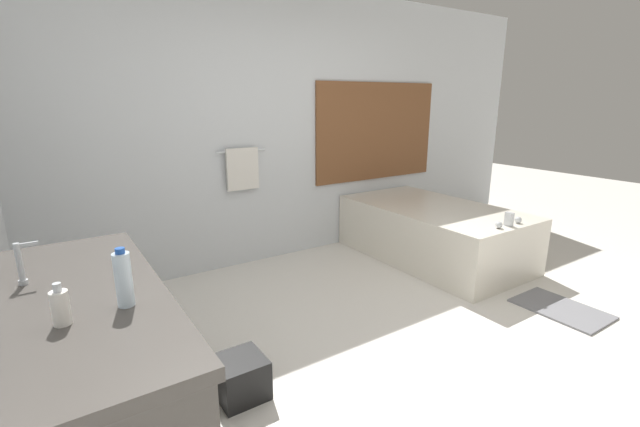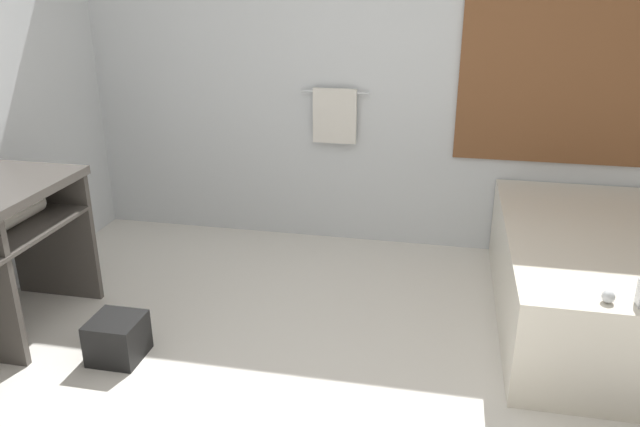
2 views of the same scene
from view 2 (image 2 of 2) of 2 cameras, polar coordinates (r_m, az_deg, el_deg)
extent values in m
plane|color=silver|center=(3.04, -0.65, -18.83)|extent=(16.00, 16.00, 0.00)
cube|color=silver|center=(4.57, 5.38, 13.45)|extent=(7.40, 0.06, 2.70)
cube|color=brown|center=(4.61, 23.35, 10.80)|extent=(1.70, 0.02, 1.10)
cylinder|color=silver|center=(4.58, 1.39, 11.01)|extent=(0.50, 0.02, 0.02)
cube|color=silver|center=(4.60, 1.35, 8.90)|extent=(0.32, 0.04, 0.40)
cube|color=#4C4742|center=(4.26, -23.28, -1.79)|extent=(0.58, 0.04, 0.84)
cylinder|color=silver|center=(3.87, -26.26, 0.02)|extent=(0.13, 0.42, 0.13)
cube|color=silver|center=(4.01, 23.71, -5.44)|extent=(1.05, 1.87, 0.56)
ellipsoid|color=white|center=(3.96, 23.99, -3.74)|extent=(0.76, 1.35, 0.30)
sphere|color=silver|center=(3.11, 24.86, -6.92)|extent=(0.06, 0.06, 0.06)
cube|color=black|center=(3.59, -18.02, -10.79)|extent=(0.27, 0.27, 0.23)
camera|label=1|loc=(2.53, -63.09, 2.28)|focal=24.00mm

